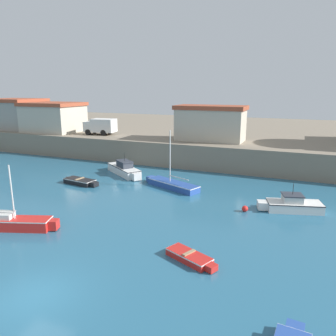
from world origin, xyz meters
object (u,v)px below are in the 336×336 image
at_px(mooring_buoy, 245,209).
at_px(truck_on_quay, 100,126).
at_px(harbor_shed_near_wharf, 53,117).
at_px(dinghy_red_4, 190,257).
at_px(sailboat_blue_6, 172,184).
at_px(motorboat_white_0, 292,205).
at_px(harbor_shed_far_end, 210,123).
at_px(motorboat_white_7, 124,169).
at_px(sailboat_red_2, 10,222).
at_px(harbor_shed_mid_row, 16,114).
at_px(dinghy_black_3, 81,181).

relative_size(mooring_buoy, truck_on_quay, 0.11).
relative_size(harbor_shed_near_wharf, truck_on_quay, 1.84).
relative_size(dinghy_red_4, truck_on_quay, 0.71).
relative_size(sailboat_blue_6, truck_on_quay, 1.37).
relative_size(motorboat_white_0, truck_on_quay, 1.11).
bearing_deg(dinghy_red_4, truck_on_quay, 132.34).
distance_m(dinghy_red_4, harbor_shed_far_end, 25.07).
xyz_separation_m(motorboat_white_7, harbor_shed_near_wharf, (-16.90, 8.61, 4.49)).
xyz_separation_m(harbor_shed_near_wharf, truck_on_quay, (8.39, -0.25, -0.96)).
height_order(motorboat_white_7, mooring_buoy, motorboat_white_7).
height_order(sailboat_red_2, motorboat_white_7, sailboat_red_2).
xyz_separation_m(harbor_shed_mid_row, harbor_shed_far_end, (32.00, -0.14, -0.22)).
height_order(motorboat_white_0, sailboat_red_2, sailboat_red_2).
relative_size(motorboat_white_0, mooring_buoy, 10.53).
bearing_deg(sailboat_blue_6, dinghy_red_4, -63.99).
distance_m(motorboat_white_7, truck_on_quay, 12.44).
height_order(dinghy_black_3, mooring_buoy, dinghy_black_3).
distance_m(dinghy_red_4, sailboat_blue_6, 13.62).
distance_m(dinghy_black_3, harbor_shed_mid_row, 27.27).
bearing_deg(sailboat_red_2, dinghy_black_3, 101.96).
bearing_deg(sailboat_red_2, harbor_shed_near_wharf, 125.20).
distance_m(dinghy_black_3, motorboat_white_7, 5.38).
relative_size(harbor_shed_mid_row, harbor_shed_far_end, 0.94).
bearing_deg(harbor_shed_near_wharf, mooring_buoy, -25.57).
xyz_separation_m(dinghy_red_4, truck_on_quay, (-21.17, 23.23, 3.88)).
distance_m(sailboat_red_2, motorboat_white_7, 15.49).
xyz_separation_m(dinghy_black_3, harbor_shed_mid_row, (-22.76, 14.16, 5.01)).
bearing_deg(dinghy_black_3, harbor_shed_near_wharf, 137.48).
xyz_separation_m(mooring_buoy, truck_on_quay, (-22.67, 14.62, 3.87)).
xyz_separation_m(harbor_shed_near_wharf, harbor_shed_far_end, (24.00, 0.48, -0.00)).
height_order(mooring_buoy, harbor_shed_mid_row, harbor_shed_mid_row).
bearing_deg(harbor_shed_near_wharf, sailboat_red_2, -54.80).
bearing_deg(mooring_buoy, dinghy_red_4, -99.93).
xyz_separation_m(harbor_shed_far_end, truck_on_quay, (-15.61, -0.73, -0.96)).
bearing_deg(harbor_shed_far_end, truck_on_quay, -177.33).
relative_size(harbor_shed_far_end, truck_on_quay, 1.90).
bearing_deg(harbor_shed_near_wharf, dinghy_red_4, -38.46).
xyz_separation_m(motorboat_white_7, harbor_shed_mid_row, (-24.90, 9.23, 4.71)).
relative_size(motorboat_white_0, harbor_shed_near_wharf, 0.60).
bearing_deg(motorboat_white_7, dinghy_red_4, -49.61).
bearing_deg(motorboat_white_7, harbor_shed_near_wharf, 153.02).
xyz_separation_m(motorboat_white_0, harbor_shed_far_end, (-10.38, 13.76, 4.57)).
relative_size(sailboat_blue_6, harbor_shed_mid_row, 0.76).
height_order(sailboat_blue_6, harbor_shed_near_wharf, harbor_shed_near_wharf).
bearing_deg(dinghy_black_3, harbor_shed_far_end, 56.60).
bearing_deg(truck_on_quay, motorboat_white_0, -26.64).
height_order(dinghy_red_4, truck_on_quay, truck_on_quay).
bearing_deg(dinghy_black_3, dinghy_red_4, -33.90).
relative_size(dinghy_red_4, motorboat_white_7, 0.56).
height_order(motorboat_white_0, truck_on_quay, truck_on_quay).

